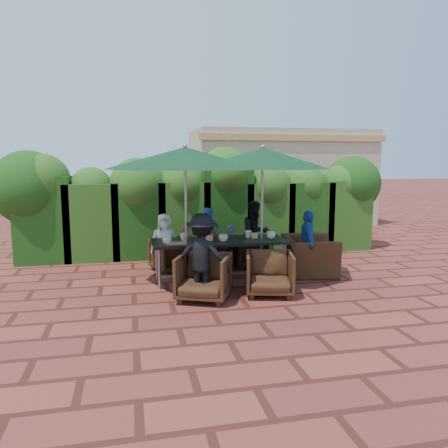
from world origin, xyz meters
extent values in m
plane|color=maroon|center=(0.00, 0.00, 0.00)|extent=(80.00, 80.00, 0.00)
cube|color=black|center=(-0.11, -0.04, 0.72)|extent=(2.44, 0.90, 0.05)
cube|color=gray|center=(-0.11, -0.04, 0.12)|extent=(2.24, 0.05, 0.05)
cylinder|color=gray|center=(-1.23, -0.39, 0.35)|extent=(0.05, 0.05, 0.70)
cylinder|color=gray|center=(-1.23, 0.31, 0.35)|extent=(0.05, 0.05, 0.70)
cylinder|color=gray|center=(1.01, -0.39, 0.35)|extent=(0.05, 0.05, 0.70)
cylinder|color=gray|center=(1.01, 0.31, 0.35)|extent=(0.05, 0.05, 0.70)
cylinder|color=gray|center=(-0.73, -0.10, 0.01)|extent=(0.44, 0.44, 0.03)
cylinder|color=gray|center=(-0.73, -0.10, 1.20)|extent=(0.04, 0.04, 2.40)
cone|color=black|center=(-0.73, -0.10, 2.22)|extent=(2.78, 2.78, 0.38)
sphere|color=gray|center=(-0.73, -0.10, 2.42)|extent=(0.08, 0.08, 0.08)
cylinder|color=gray|center=(0.68, -0.05, 0.01)|extent=(0.44, 0.44, 0.03)
cylinder|color=gray|center=(0.68, -0.05, 1.20)|extent=(0.04, 0.04, 2.40)
cone|color=black|center=(0.68, -0.05, 2.22)|extent=(2.58, 2.58, 0.38)
sphere|color=gray|center=(0.68, -0.05, 2.42)|extent=(0.08, 0.08, 0.08)
imported|color=black|center=(-0.91, 0.85, 0.36)|extent=(0.89, 0.87, 0.72)
imported|color=black|center=(-0.17, 0.82, 0.37)|extent=(0.93, 0.91, 0.75)
imported|color=black|center=(0.67, 0.95, 0.35)|extent=(0.82, 0.78, 0.71)
imported|color=black|center=(-0.59, -1.11, 0.40)|extent=(1.01, 0.98, 0.80)
imported|color=black|center=(0.50, -1.07, 0.39)|extent=(0.91, 0.87, 0.78)
imported|color=black|center=(1.68, 0.06, 0.48)|extent=(0.92, 1.22, 0.96)
imported|color=white|center=(-1.04, 0.90, 0.57)|extent=(0.56, 0.34, 1.14)
imported|color=#1E4DA5|center=(-0.12, 0.99, 0.61)|extent=(0.50, 0.44, 1.23)
imported|color=black|center=(0.82, 0.85, 0.68)|extent=(0.73, 0.55, 1.36)
imported|color=black|center=(-0.60, -1.05, 0.68)|extent=(0.96, 0.73, 1.37)
imported|color=#1E4DA5|center=(1.56, -0.13, 0.63)|extent=(0.50, 0.79, 1.26)
imported|color=#D44B69|center=(-0.59, 0.97, 0.44)|extent=(0.33, 0.27, 0.89)
imported|color=#8250AD|center=(0.32, 0.93, 0.43)|extent=(0.36, 0.32, 0.86)
imported|color=#227F39|center=(1.32, 4.07, 0.91)|extent=(1.81, 1.07, 1.83)
imported|color=#D44B69|center=(2.77, 4.46, 0.77)|extent=(0.77, 0.51, 1.53)
imported|color=gray|center=(3.10, 4.19, 0.95)|extent=(1.25, 1.25, 1.89)
imported|color=beige|center=(-1.08, -0.21, 0.81)|extent=(0.16, 0.16, 0.12)
imported|color=beige|center=(-0.76, 0.00, 0.82)|extent=(0.15, 0.15, 0.14)
imported|color=beige|center=(-0.08, -0.21, 0.81)|extent=(0.16, 0.16, 0.13)
imported|color=beige|center=(0.46, 0.08, 0.81)|extent=(0.14, 0.14, 0.13)
imported|color=beige|center=(0.83, -0.12, 0.82)|extent=(0.17, 0.17, 0.14)
cylinder|color=#B20C0A|center=(-0.28, -0.05, 0.83)|extent=(0.04, 0.04, 0.17)
cylinder|color=#4C230C|center=(-0.18, 0.06, 0.83)|extent=(0.04, 0.04, 0.17)
cube|color=#AA8552|center=(-0.92, -0.23, 0.76)|extent=(0.35, 0.25, 0.02)
cube|color=tan|center=(-0.31, -0.06, 0.80)|extent=(0.12, 0.06, 0.10)
cube|color=tan|center=(0.56, 0.01, 0.80)|extent=(0.12, 0.06, 0.10)
cube|color=#17330E|center=(-3.50, 2.30, 0.92)|extent=(1.15, 0.95, 1.84)
sphere|color=#17330E|center=(-3.50, 2.30, 1.74)|extent=(1.17, 1.17, 1.17)
cube|color=#17330E|center=(-2.50, 2.30, 0.84)|extent=(1.15, 0.95, 1.68)
sphere|color=#17330E|center=(-2.50, 2.30, 1.58)|extent=(0.91, 0.91, 0.91)
cube|color=#17330E|center=(-1.50, 2.30, 0.86)|extent=(1.15, 0.95, 1.71)
sphere|color=#17330E|center=(-1.50, 2.30, 1.61)|extent=(1.27, 1.27, 1.27)
cube|color=#17330E|center=(-0.50, 2.30, 0.85)|extent=(1.15, 0.95, 1.70)
sphere|color=#17330E|center=(-0.50, 2.30, 1.60)|extent=(1.16, 1.16, 1.16)
cube|color=#17330E|center=(0.50, 2.30, 0.99)|extent=(1.15, 0.95, 1.97)
sphere|color=#17330E|center=(0.50, 2.30, 1.87)|extent=(1.27, 1.27, 1.27)
cube|color=#17330E|center=(1.50, 2.30, 0.83)|extent=(1.15, 0.95, 1.65)
sphere|color=#17330E|center=(1.50, 2.30, 1.55)|extent=(1.19, 1.19, 1.19)
cube|color=#17330E|center=(2.50, 2.30, 0.83)|extent=(1.15, 0.95, 1.66)
sphere|color=#17330E|center=(2.50, 2.30, 1.56)|extent=(1.06, 1.06, 1.06)
cube|color=#17330E|center=(3.50, 2.30, 0.85)|extent=(1.15, 0.95, 1.69)
sphere|color=#17330E|center=(3.50, 2.30, 1.59)|extent=(1.03, 1.03, 1.03)
sphere|color=#17330E|center=(-3.80, 2.40, 1.60)|extent=(1.60, 1.60, 1.60)
sphere|color=#17330E|center=(3.80, 2.40, 1.60)|extent=(1.40, 1.40, 1.40)
cube|color=beige|center=(3.50, 7.00, 1.60)|extent=(6.00, 3.00, 3.20)
cube|color=tan|center=(3.50, 5.55, 2.90)|extent=(6.20, 0.25, 0.20)
camera|label=1|loc=(-1.69, -7.67, 2.17)|focal=35.00mm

